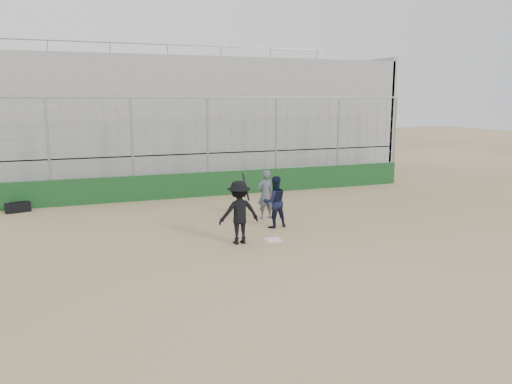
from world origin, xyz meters
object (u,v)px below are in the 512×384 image
object	(u,v)px
batter_at_plate	(239,212)
equipment_bag	(18,207)
umpire	(265,197)
catcher_crouched	(275,210)

from	to	relation	value
batter_at_plate	equipment_bag	distance (m)	8.86
batter_at_plate	umpire	size ratio (longest dim) A/B	1.30
catcher_crouched	umpire	size ratio (longest dim) A/B	0.75
batter_at_plate	catcher_crouched	xyz separation A→B (m)	(1.58, 1.23, -0.33)
batter_at_plate	catcher_crouched	distance (m)	2.02
catcher_crouched	umpire	distance (m)	1.24
catcher_crouched	equipment_bag	world-z (taller)	catcher_crouched
catcher_crouched	batter_at_plate	bearing A→B (deg)	-142.14
catcher_crouched	equipment_bag	xyz separation A→B (m)	(-7.71, 5.13, -0.37)
umpire	batter_at_plate	bearing A→B (deg)	46.64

